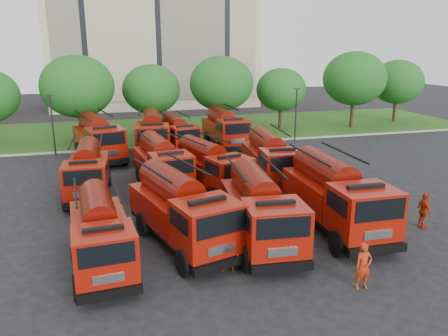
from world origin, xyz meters
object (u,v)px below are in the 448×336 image
at_px(fire_truck_0, 101,233).
at_px(fire_truck_1, 182,210).
at_px(fire_truck_10, 178,134).
at_px(fire_truck_6, 210,166).
at_px(fire_truck_8, 98,138).
at_px(firefighter_3, 362,231).
at_px(firefighter_4, 116,225).
at_px(fire_truck_3, 335,195).
at_px(fire_truck_11, 225,128).
at_px(firefighter_2, 422,228).
at_px(fire_truck_4, 88,171).
at_px(fire_truck_7, 271,159).
at_px(firefighter_1, 230,273).
at_px(fire_truck_2, 260,209).
at_px(fire_truck_9, 152,134).
at_px(fire_truck_5, 162,162).
at_px(firefighter_0, 361,288).
at_px(firefighter_5, 332,185).

height_order(fire_truck_0, fire_truck_1, fire_truck_1).
xyz_separation_m(fire_truck_1, fire_truck_10, (2.89, 18.81, -0.22)).
bearing_deg(fire_truck_6, fire_truck_8, 107.91).
distance_m(firefighter_3, firefighter_4, 12.57).
bearing_deg(fire_truck_0, fire_truck_3, 0.47).
relative_size(fire_truck_6, fire_truck_11, 0.96).
bearing_deg(firefighter_2, fire_truck_8, 51.27).
xyz_separation_m(fire_truck_4, fire_truck_10, (7.28, 10.42, -0.09)).
distance_m(fire_truck_6, fire_truck_11, 12.48).
distance_m(fire_truck_10, firefighter_3, 20.71).
distance_m(fire_truck_6, fire_truck_8, 12.11).
relative_size(fire_truck_7, firefighter_1, 4.92).
distance_m(fire_truck_2, fire_truck_9, 18.95).
bearing_deg(fire_truck_11, fire_truck_9, -170.95).
height_order(fire_truck_7, fire_truck_10, fire_truck_7).
distance_m(fire_truck_5, firefighter_0, 15.83).
bearing_deg(fire_truck_0, firefighter_0, -29.34).
height_order(fire_truck_1, fire_truck_6, fire_truck_1).
relative_size(fire_truck_4, firefighter_4, 4.34).
relative_size(fire_truck_1, firefighter_2, 4.20).
relative_size(fire_truck_5, firefighter_5, 4.83).
bearing_deg(fire_truck_5, fire_truck_0, -117.93).
bearing_deg(fire_truck_2, firefighter_3, 3.22).
distance_m(fire_truck_0, fire_truck_2, 7.17).
xyz_separation_m(fire_truck_2, firefighter_4, (-6.48, 3.91, -1.67)).
relative_size(fire_truck_8, fire_truck_11, 1.09).
bearing_deg(firefighter_1, fire_truck_2, 79.20).
height_order(fire_truck_1, firefighter_0, fire_truck_1).
relative_size(fire_truck_2, fire_truck_4, 1.07).
height_order(fire_truck_7, firefighter_3, fire_truck_7).
bearing_deg(fire_truck_8, fire_truck_5, -77.56).
relative_size(fire_truck_2, firefighter_2, 4.00).
distance_m(fire_truck_4, fire_truck_9, 10.79).
bearing_deg(firefighter_1, fire_truck_11, 105.70).
relative_size(fire_truck_5, fire_truck_8, 0.90).
bearing_deg(fire_truck_9, fire_truck_7, -50.26).
bearing_deg(fire_truck_7, fire_truck_5, 175.81).
bearing_deg(fire_truck_11, firefighter_4, -124.34).
relative_size(fire_truck_8, firefighter_2, 4.36).
distance_m(fire_truck_8, firefighter_1, 21.33).
height_order(fire_truck_1, fire_truck_2, fire_truck_1).
distance_m(fire_truck_5, firefighter_5, 11.44).
bearing_deg(fire_truck_9, firefighter_1, -82.13).
bearing_deg(fire_truck_0, fire_truck_6, 47.73).
height_order(fire_truck_10, firefighter_0, fire_truck_10).
bearing_deg(firefighter_1, fire_truck_10, 116.62).
bearing_deg(firefighter_4, fire_truck_1, -166.63).
xyz_separation_m(fire_truck_0, firefighter_4, (0.67, 4.34, -1.51)).
bearing_deg(fire_truck_4, firefighter_3, -33.04).
height_order(fire_truck_3, firefighter_2, fire_truck_3).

